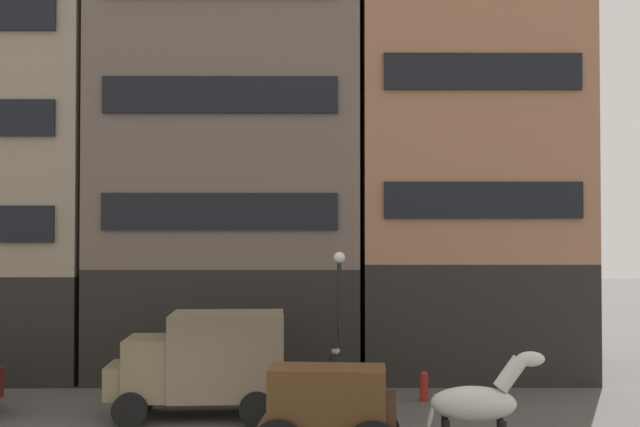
{
  "coord_description": "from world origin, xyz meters",
  "views": [
    {
      "loc": [
        3.02,
        -15.3,
        4.68
      ],
      "look_at": [
        3.12,
        2.16,
        5.08
      ],
      "focal_mm": 43.08,
      "sensor_mm": 36.0,
      "label": 1
    }
  ],
  "objects_px": {
    "draft_horse": "(479,403)",
    "streetlamp_curbside": "(339,305)",
    "pedestrian_officer": "(336,375)",
    "fire_hydrant_curbside": "(424,386)",
    "cargo_wagon": "(330,409)",
    "delivery_truck_near": "(204,361)"
  },
  "relations": [
    {
      "from": "draft_horse",
      "to": "pedestrian_officer",
      "type": "bearing_deg",
      "value": 121.06
    },
    {
      "from": "delivery_truck_near",
      "to": "fire_hydrant_curbside",
      "type": "xyz_separation_m",
      "value": [
        5.78,
        1.85,
        -1.0
      ]
    },
    {
      "from": "draft_horse",
      "to": "streetlamp_curbside",
      "type": "height_order",
      "value": "streetlamp_curbside"
    },
    {
      "from": "fire_hydrant_curbside",
      "to": "draft_horse",
      "type": "bearing_deg",
      "value": -87.48
    },
    {
      "from": "pedestrian_officer",
      "to": "fire_hydrant_curbside",
      "type": "bearing_deg",
      "value": 28.78
    },
    {
      "from": "cargo_wagon",
      "to": "pedestrian_officer",
      "type": "relative_size",
      "value": 1.68
    },
    {
      "from": "fire_hydrant_curbside",
      "to": "streetlamp_curbside",
      "type": "bearing_deg",
      "value": -170.54
    },
    {
      "from": "cargo_wagon",
      "to": "fire_hydrant_curbside",
      "type": "xyz_separation_m",
      "value": [
        2.69,
        5.87,
        -0.72
      ]
    },
    {
      "from": "draft_horse",
      "to": "fire_hydrant_curbside",
      "type": "height_order",
      "value": "draft_horse"
    },
    {
      "from": "streetlamp_curbside",
      "to": "cargo_wagon",
      "type": "bearing_deg",
      "value": -93.67
    },
    {
      "from": "delivery_truck_near",
      "to": "streetlamp_curbside",
      "type": "distance_m",
      "value": 3.94
    },
    {
      "from": "draft_horse",
      "to": "pedestrian_officer",
      "type": "xyz_separation_m",
      "value": [
        -2.72,
        4.52,
        -0.29
      ]
    },
    {
      "from": "delivery_truck_near",
      "to": "streetlamp_curbside",
      "type": "bearing_deg",
      "value": 22.95
    },
    {
      "from": "delivery_truck_near",
      "to": "pedestrian_officer",
      "type": "distance_m",
      "value": 3.38
    },
    {
      "from": "cargo_wagon",
      "to": "pedestrian_officer",
      "type": "bearing_deg",
      "value": 87.15
    },
    {
      "from": "streetlamp_curbside",
      "to": "fire_hydrant_curbside",
      "type": "xyz_separation_m",
      "value": [
        2.34,
        0.39,
        -2.24
      ]
    },
    {
      "from": "pedestrian_officer",
      "to": "draft_horse",
      "type": "bearing_deg",
      "value": -58.94
    },
    {
      "from": "pedestrian_officer",
      "to": "fire_hydrant_curbside",
      "type": "distance_m",
      "value": 2.87
    },
    {
      "from": "pedestrian_officer",
      "to": "streetlamp_curbside",
      "type": "distance_m",
      "value": 1.95
    },
    {
      "from": "pedestrian_officer",
      "to": "streetlamp_curbside",
      "type": "height_order",
      "value": "streetlamp_curbside"
    },
    {
      "from": "delivery_truck_near",
      "to": "fire_hydrant_curbside",
      "type": "relative_size",
      "value": 5.34
    },
    {
      "from": "draft_horse",
      "to": "delivery_truck_near",
      "type": "distance_m",
      "value": 7.26
    }
  ]
}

